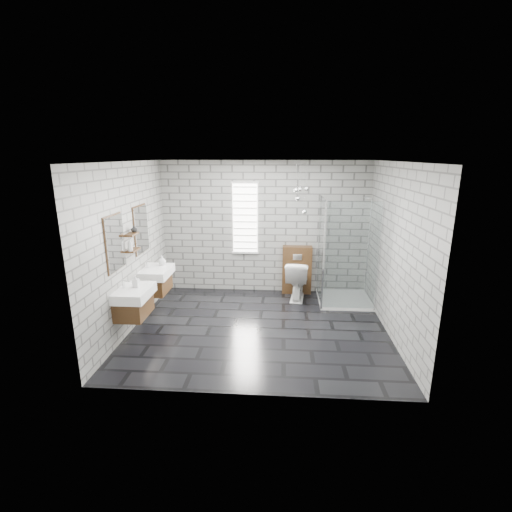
# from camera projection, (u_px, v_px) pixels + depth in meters

# --- Properties ---
(floor) EXTENTS (4.20, 3.60, 0.02)m
(floor) POSITION_uv_depth(u_px,v_px,m) (259.00, 328.00, 6.21)
(floor) COLOR black
(floor) RESTS_ON ground
(ceiling) EXTENTS (4.20, 3.60, 0.02)m
(ceiling) POSITION_uv_depth(u_px,v_px,m) (259.00, 161.00, 5.49)
(ceiling) COLOR white
(ceiling) RESTS_ON wall_back
(wall_back) EXTENTS (4.20, 0.02, 2.70)m
(wall_back) POSITION_uv_depth(u_px,v_px,m) (265.00, 228.00, 7.59)
(wall_back) COLOR gray
(wall_back) RESTS_ON floor
(wall_front) EXTENTS (4.20, 0.02, 2.70)m
(wall_front) POSITION_uv_depth(u_px,v_px,m) (249.00, 290.00, 4.11)
(wall_front) COLOR gray
(wall_front) RESTS_ON floor
(wall_left) EXTENTS (0.02, 3.60, 2.70)m
(wall_left) POSITION_uv_depth(u_px,v_px,m) (129.00, 247.00, 5.99)
(wall_left) COLOR gray
(wall_left) RESTS_ON floor
(wall_right) EXTENTS (0.02, 3.60, 2.70)m
(wall_right) POSITION_uv_depth(u_px,v_px,m) (396.00, 252.00, 5.70)
(wall_right) COLOR gray
(wall_right) RESTS_ON floor
(vanity_left) EXTENTS (0.47, 0.70, 1.57)m
(vanity_left) POSITION_uv_depth(u_px,v_px,m) (132.00, 294.00, 5.62)
(vanity_left) COLOR #482D16
(vanity_left) RESTS_ON wall_left
(vanity_right) EXTENTS (0.47, 0.70, 1.57)m
(vanity_right) POSITION_uv_depth(u_px,v_px,m) (154.00, 273.00, 6.61)
(vanity_right) COLOR #482D16
(vanity_right) RESTS_ON wall_left
(shelf_lower) EXTENTS (0.14, 0.30, 0.03)m
(shelf_lower) POSITION_uv_depth(u_px,v_px,m) (133.00, 250.00, 5.95)
(shelf_lower) COLOR #482D16
(shelf_lower) RESTS_ON wall_left
(shelf_upper) EXTENTS (0.14, 0.30, 0.03)m
(shelf_upper) POSITION_uv_depth(u_px,v_px,m) (132.00, 234.00, 5.88)
(shelf_upper) COLOR #482D16
(shelf_upper) RESTS_ON wall_left
(window) EXTENTS (0.56, 0.05, 1.48)m
(window) POSITION_uv_depth(u_px,v_px,m) (245.00, 218.00, 7.54)
(window) COLOR white
(window) RESTS_ON wall_back
(cistern_panel) EXTENTS (0.60, 0.20, 1.00)m
(cistern_panel) POSITION_uv_depth(u_px,v_px,m) (297.00, 270.00, 7.66)
(cistern_panel) COLOR #482D16
(cistern_panel) RESTS_ON floor
(flush_plate) EXTENTS (0.18, 0.01, 0.12)m
(flush_plate) POSITION_uv_depth(u_px,v_px,m) (297.00, 257.00, 7.48)
(flush_plate) COLOR silver
(flush_plate) RESTS_ON cistern_panel
(shower_enclosure) EXTENTS (1.00, 1.00, 2.03)m
(shower_enclosure) POSITION_uv_depth(u_px,v_px,m) (341.00, 279.00, 7.11)
(shower_enclosure) COLOR white
(shower_enclosure) RESTS_ON floor
(pendant_cluster) EXTENTS (0.29, 0.25, 0.98)m
(pendant_cluster) POSITION_uv_depth(u_px,v_px,m) (301.00, 195.00, 6.93)
(pendant_cluster) COLOR silver
(pendant_cluster) RESTS_ON ceiling
(toilet) EXTENTS (0.52, 0.81, 0.78)m
(toilet) POSITION_uv_depth(u_px,v_px,m) (297.00, 280.00, 7.39)
(toilet) COLOR white
(toilet) RESTS_ON floor
(soap_bottle_a) EXTENTS (0.09, 0.09, 0.19)m
(soap_bottle_a) POSITION_uv_depth(u_px,v_px,m) (136.00, 281.00, 5.62)
(soap_bottle_a) COLOR #B2B2B2
(soap_bottle_a) RESTS_ON vanity_left
(soap_bottle_b) EXTENTS (0.14, 0.14, 0.18)m
(soap_bottle_b) POSITION_uv_depth(u_px,v_px,m) (162.00, 260.00, 6.76)
(soap_bottle_b) COLOR #B2B2B2
(soap_bottle_b) RESTS_ON vanity_right
(soap_bottle_c) EXTENTS (0.10, 0.10, 0.20)m
(soap_bottle_c) POSITION_uv_depth(u_px,v_px,m) (130.00, 245.00, 5.80)
(soap_bottle_c) COLOR #B2B2B2
(soap_bottle_c) RESTS_ON shelf_lower
(vase) EXTENTS (0.12, 0.12, 0.11)m
(vase) POSITION_uv_depth(u_px,v_px,m) (134.00, 229.00, 5.95)
(vase) COLOR #B2B2B2
(vase) RESTS_ON shelf_upper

